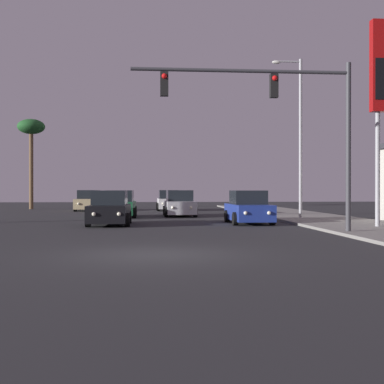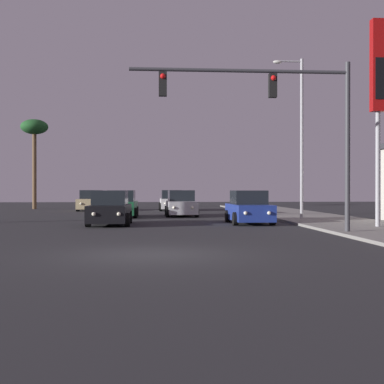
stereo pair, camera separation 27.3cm
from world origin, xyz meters
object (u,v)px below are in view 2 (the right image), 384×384
at_px(car_tan, 91,201).
at_px(traffic_light_mast, 284,109).
at_px(car_white, 171,201).
at_px(car_black, 110,209).
at_px(car_silver, 181,204).
at_px(street_lamp, 299,130).
at_px(car_green, 122,205).
at_px(palm_tree_far, 34,131).
at_px(car_blue, 249,209).

height_order(car_tan, traffic_light_mast, traffic_light_mast).
bearing_deg(car_white, car_black, 77.93).
distance_m(car_silver, street_lamp, 9.17).
bearing_deg(car_black, traffic_light_mast, 140.41).
height_order(traffic_light_mast, street_lamp, street_lamp).
distance_m(car_white, street_lamp, 16.59).
bearing_deg(car_green, palm_tree_far, -58.00).
bearing_deg(street_lamp, car_black, -161.76).
bearing_deg(car_tan, car_blue, 121.78).
height_order(car_blue, palm_tree_far, palm_tree_far).
height_order(car_white, street_lamp, street_lamp).
height_order(car_tan, car_green, same).
xyz_separation_m(car_black, palm_tree_far, (-8.32, 21.98, 6.13)).
height_order(car_white, palm_tree_far, palm_tree_far).
bearing_deg(car_silver, car_tan, -55.80).
distance_m(car_tan, palm_tree_far, 9.23).
relative_size(traffic_light_mast, street_lamp, 0.94).
xyz_separation_m(car_white, street_lamp, (6.71, -14.54, 4.36)).
bearing_deg(car_silver, car_blue, 109.66).
distance_m(car_silver, car_white, 9.67).
bearing_deg(traffic_light_mast, car_blue, 90.87).
distance_m(car_tan, street_lamp, 19.99).
bearing_deg(palm_tree_far, car_blue, -54.56).
xyz_separation_m(car_white, car_blue, (3.28, -17.44, 0.00)).
height_order(car_black, traffic_light_mast, traffic_light_mast).
bearing_deg(car_green, car_black, 90.69).
bearing_deg(car_black, car_silver, -113.46).
bearing_deg(traffic_light_mast, street_lamp, 71.03).
bearing_deg(car_silver, palm_tree_far, -49.71).
xyz_separation_m(car_white, car_black, (-3.67, -17.95, 0.00)).
height_order(car_green, traffic_light_mast, traffic_light_mast).
xyz_separation_m(car_black, street_lamp, (10.37, 3.42, 4.36)).
distance_m(car_silver, car_tan, 11.65).
height_order(car_green, palm_tree_far, palm_tree_far).
xyz_separation_m(car_silver, car_blue, (3.01, -7.77, 0.00)).
relative_size(car_silver, car_white, 1.00).
distance_m(car_green, palm_tree_far, 17.94).
bearing_deg(car_green, car_tan, -71.88).
height_order(car_black, car_green, same).
bearing_deg(car_tan, street_lamp, 134.84).
relative_size(car_silver, car_green, 1.00).
distance_m(car_silver, palm_tree_far, 19.37).
bearing_deg(traffic_light_mast, car_silver, 102.11).
bearing_deg(car_silver, car_green, 11.67).
height_order(car_white, car_blue, same).
relative_size(car_silver, traffic_light_mast, 0.51).
height_order(car_white, car_green, same).
xyz_separation_m(car_blue, traffic_light_mast, (0.10, -6.76, 4.02)).
xyz_separation_m(car_silver, palm_tree_far, (-12.26, 13.69, 6.13)).
relative_size(car_white, car_black, 1.00).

